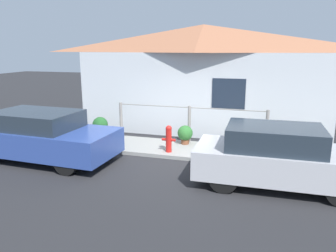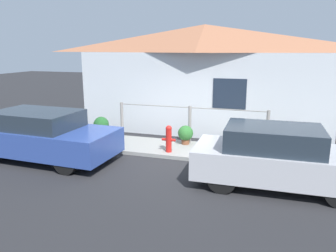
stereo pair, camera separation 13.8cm
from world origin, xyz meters
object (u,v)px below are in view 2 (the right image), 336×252
object	(u,v)px
car_left	(42,135)
fire_hydrant	(169,138)
potted_plant_corner	(255,139)
potted_plant_near_hydrant	(186,134)
potted_plant_by_fence	(101,125)
car_right	(277,157)

from	to	relation	value
car_left	fire_hydrant	xyz separation A→B (m)	(3.33, 1.40, -0.18)
fire_hydrant	potted_plant_corner	world-z (taller)	fire_hydrant
potted_plant_near_hydrant	potted_plant_by_fence	distance (m)	3.07
fire_hydrant	potted_plant_corner	xyz separation A→B (m)	(2.41, 0.95, -0.07)
fire_hydrant	potted_plant_corner	size ratio (longest dim) A/B	1.30
car_left	potted_plant_by_fence	distance (m)	2.52
car_right	potted_plant_near_hydrant	distance (m)	3.61
car_right	potted_plant_near_hydrant	xyz separation A→B (m)	(-2.74, 2.34, -0.26)
potted_plant_near_hydrant	fire_hydrant	bearing A→B (deg)	-105.79
fire_hydrant	potted_plant_corner	distance (m)	2.59
potted_plant_by_fence	potted_plant_corner	bearing A→B (deg)	-1.20
fire_hydrant	potted_plant_near_hydrant	size ratio (longest dim) A/B	1.33
car_right	potted_plant_by_fence	size ratio (longest dim) A/B	5.69
car_left	potted_plant_corner	world-z (taller)	car_left
car_left	fire_hydrant	bearing A→B (deg)	24.83
potted_plant_near_hydrant	potted_plant_by_fence	bearing A→B (deg)	177.79
fire_hydrant	car_left	bearing A→B (deg)	-157.25
car_left	fire_hydrant	size ratio (longest dim) A/B	5.35
fire_hydrant	potted_plant_near_hydrant	world-z (taller)	fire_hydrant
fire_hydrant	potted_plant_corner	bearing A→B (deg)	21.44
car_left	potted_plant_near_hydrant	distance (m)	4.29
car_right	fire_hydrant	size ratio (longest dim) A/B	4.76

